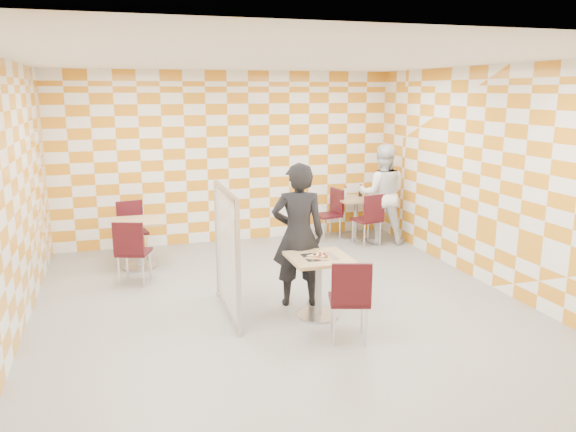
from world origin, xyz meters
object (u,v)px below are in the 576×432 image
Objects in this scene: chair_second_side at (332,210)px; man_dark at (298,235)px; chair_empty_near at (131,248)px; second_table at (356,211)px; empty_table at (138,236)px; man_white at (382,194)px; main_table at (319,276)px; chair_second_front at (370,216)px; soda_bottle at (361,191)px; chair_main_front at (350,295)px; chair_empty_far at (132,225)px; partition at (227,252)px; sport_bottle at (345,192)px.

man_dark is at bearing -118.59° from chair_second_side.
second_table is at bearing 20.52° from chair_empty_near.
man_white is (4.20, 0.27, 0.37)m from empty_table.
main_table is 0.81× the size of chair_second_front.
empty_table is at bearing -178.55° from chair_second_front.
soda_bottle is (2.05, 3.41, 0.34)m from main_table.
empty_table is at bearing -35.13° from man_dark.
man_dark is (-0.11, 0.47, 0.40)m from main_table.
chair_empty_near is (-3.56, -1.55, 0.00)m from chair_second_side.
empty_table is 3.91m from chair_second_front.
second_table is 0.81× the size of chair_second_front.
chair_empty_near is at bearing 130.11° from chair_main_front.
second_table is 0.81× the size of chair_empty_far.
second_table is 0.38m from soda_bottle.
partition is (-1.03, 0.38, 0.28)m from main_table.
man_white is (3.24, 2.48, 0.09)m from partition.
soda_bottle reaches higher than second_table.
man_white is (0.30, 0.17, 0.33)m from chair_second_front.
chair_empty_near is at bearing 139.33° from main_table.
chair_main_front is at bearing -84.64° from main_table.
chair_empty_near is at bearing 34.15° from man_white.
partition is at bearing -132.27° from sport_bottle.
partition is at bearing 133.53° from chair_main_front.
man_dark reaches higher than empty_table.
man_white reaches higher than empty_table.
main_table is at bearing -125.49° from chair_second_front.
chair_main_front is at bearing -108.63° from chair_second_side.
chair_second_side is 3.52m from chair_empty_far.
main_table is 2.76m from chair_empty_near.
main_table is 3.65m from chair_second_side.
partition reaches higher than second_table.
second_table is 0.81× the size of chair_second_side.
man_dark reaches higher than chair_empty_far.
chair_empty_far is (0.04, 1.37, 0.00)m from chair_empty_near.
chair_empty_near is (-4.02, -1.50, 0.04)m from second_table.
second_table is 0.61m from chair_second_front.
chair_empty_far is 4.02× the size of soda_bottle.
soda_bottle is at bearing 64.70° from chair_main_front.
main_table is 3.90m from sport_bottle.
chair_empty_far is 0.53× the size of man_white.
chair_empty_far is 4.29m from man_white.
man_dark is (-1.57, -2.88, 0.36)m from chair_second_side.
soda_bottle reaches higher than main_table.
chair_empty_near is at bearing -20.43° from man_dark.
chair_empty_near and chair_empty_far have the same top height.
soda_bottle is at bearing -10.27° from sport_bottle.
chair_second_side reaches higher than empty_table.
man_white is (2.22, 2.86, 0.37)m from main_table.
soda_bottle reaches higher than sport_bottle.
chair_second_front is 0.83m from sport_bottle.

